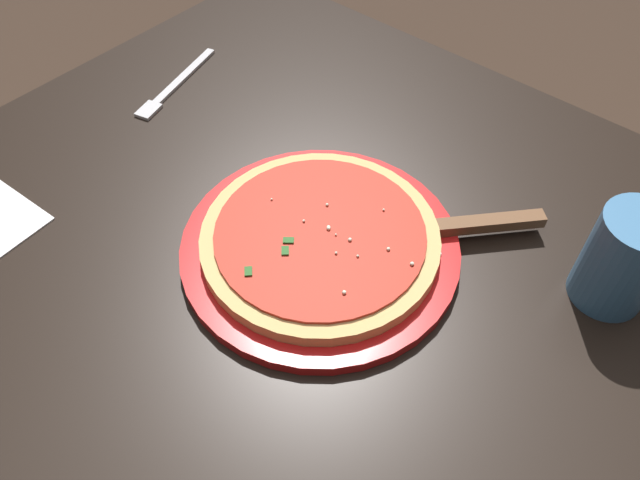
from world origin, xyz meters
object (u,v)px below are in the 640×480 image
object	(u,v)px
cup_tall_drink	(623,260)
fork	(174,86)
pizza	(320,238)
serving_plate	(320,247)
pizza_server	(455,227)

from	to	relation	value
cup_tall_drink	fork	bearing A→B (deg)	-174.56
pizza	cup_tall_drink	xyz separation A→B (m)	(0.27, 0.16, 0.03)
pizza	fork	distance (m)	0.38
serving_plate	fork	bearing A→B (deg)	165.38
pizza	fork	size ratio (longest dim) A/B	1.47
pizza	serving_plate	bearing A→B (deg)	123.41
pizza	pizza_server	size ratio (longest dim) A/B	1.41
cup_tall_drink	serving_plate	bearing A→B (deg)	-150.05
pizza_server	fork	distance (m)	0.48
pizza_server	cup_tall_drink	distance (m)	0.18
pizza	cup_tall_drink	bearing A→B (deg)	29.95
pizza_server	cup_tall_drink	bearing A→B (deg)	13.72
pizza	cup_tall_drink	world-z (taller)	cup_tall_drink
serving_plate	pizza_server	xyz separation A→B (m)	(0.11, 0.12, 0.01)
serving_plate	pizza_server	distance (m)	0.16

